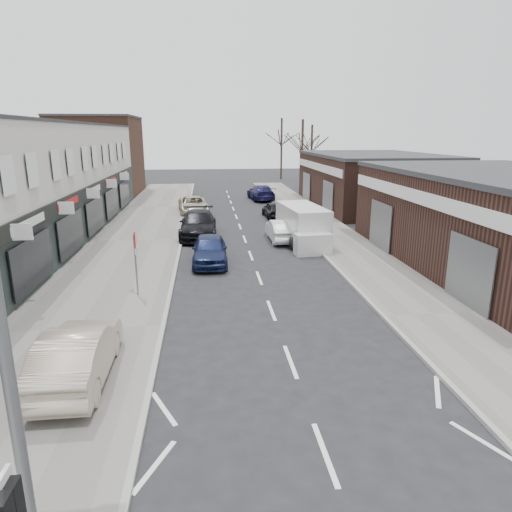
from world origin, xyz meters
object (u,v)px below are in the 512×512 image
object	(u,v)px
warning_sign	(136,245)
parked_car_right_c	(261,192)
white_van	(303,226)
parked_car_left_a	(210,250)
street_lamp	(13,303)
parked_car_right_a	(281,230)
parked_car_right_b	(274,210)
sedan_on_pavement	(78,354)
parked_car_left_c	(194,205)
parked_car_left_b	(198,224)

from	to	relation	value
warning_sign	parked_car_right_c	world-z (taller)	warning_sign
white_van	parked_car_left_a	xyz separation A→B (m)	(-5.63, -3.82, -0.33)
street_lamp	parked_car_right_a	xyz separation A→B (m)	(6.73, 22.16, -3.95)
parked_car_right_c	street_lamp	bearing A→B (deg)	74.09
warning_sign	parked_car_right_b	world-z (taller)	warning_sign
parked_car_right_b	parked_car_right_c	xyz separation A→B (m)	(0.10, 9.90, 0.10)
warning_sign	parked_car_right_c	size ratio (longest dim) A/B	0.52
parked_car_right_a	parked_car_right_b	xyz separation A→B (m)	(0.77, 7.91, -0.02)
street_lamp	white_van	size ratio (longest dim) A/B	1.34
street_lamp	sedan_on_pavement	size ratio (longest dim) A/B	1.78
street_lamp	parked_car_right_a	size ratio (longest dim) A/B	1.97
parked_car_left_a	parked_car_right_c	world-z (taller)	parked_car_right_c
parked_car_left_a	parked_car_right_c	xyz separation A→B (m)	(5.30, 22.49, 0.01)
white_van	sedan_on_pavement	world-z (taller)	white_van
parked_car_left_c	sedan_on_pavement	bearing A→B (deg)	-101.13
sedan_on_pavement	parked_car_left_c	bearing A→B (deg)	-95.68
warning_sign	parked_car_right_b	size ratio (longest dim) A/B	0.71
parked_car_right_b	parked_car_left_a	bearing A→B (deg)	64.24
parked_car_left_c	parked_car_right_a	world-z (taller)	parked_car_left_c
parked_car_left_c	parked_car_right_b	distance (m)	6.92
sedan_on_pavement	parked_car_right_c	world-z (taller)	sedan_on_pavement
parked_car_left_b	street_lamp	bearing A→B (deg)	-93.04
parked_car_right_a	parked_car_right_c	world-z (taller)	parked_car_right_c
parked_car_left_a	parked_car_right_c	distance (m)	23.11
parked_car_left_c	warning_sign	bearing A→B (deg)	-100.98
parked_car_right_c	parked_car_left_b	bearing A→B (deg)	64.56
sedan_on_pavement	parked_car_right_b	world-z (taller)	sedan_on_pavement
parked_car_left_a	parked_car_left_b	size ratio (longest dim) A/B	0.77
parked_car_right_b	parked_car_left_b	bearing A→B (deg)	43.42
parked_car_left_b	parked_car_left_c	world-z (taller)	parked_car_left_b
parked_car_left_a	parked_car_left_b	bearing A→B (deg)	96.80
parked_car_left_a	parked_car_left_b	xyz separation A→B (m)	(-0.67, 6.36, 0.08)
street_lamp	warning_sign	size ratio (longest dim) A/B	2.96
street_lamp	parked_car_left_c	xyz separation A→B (m)	(1.13, 32.75, -3.92)
white_van	sedan_on_pavement	size ratio (longest dim) A/B	1.33
parked_car_right_b	white_van	bearing A→B (deg)	89.46
parked_car_left_a	parked_car_right_a	distance (m)	6.44
parked_car_left_b	parked_car_right_a	xyz separation A→B (m)	(5.09, -1.68, -0.15)
white_van	parked_car_right_b	distance (m)	8.79
parked_car_left_a	parked_car_right_a	xyz separation A→B (m)	(4.43, 4.68, -0.07)
street_lamp	parked_car_left_a	xyz separation A→B (m)	(2.30, 17.48, -3.88)
parked_car_right_a	parked_car_right_c	xyz separation A→B (m)	(0.88, 17.82, 0.08)
parked_car_right_a	warning_sign	bearing A→B (deg)	51.07
sedan_on_pavement	parked_car_right_b	size ratio (longest dim) A/B	1.19
street_lamp	parked_car_right_c	bearing A→B (deg)	79.23
parked_car_right_c	parked_car_right_a	bearing A→B (deg)	82.04
warning_sign	parked_car_right_c	distance (m)	28.43
sedan_on_pavement	parked_car_right_a	size ratio (longest dim) A/B	1.11
parked_car_left_c	parked_car_right_b	xyz separation A→B (m)	(6.37, -2.68, -0.05)
warning_sign	parked_car_right_a	bearing A→B (deg)	51.81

